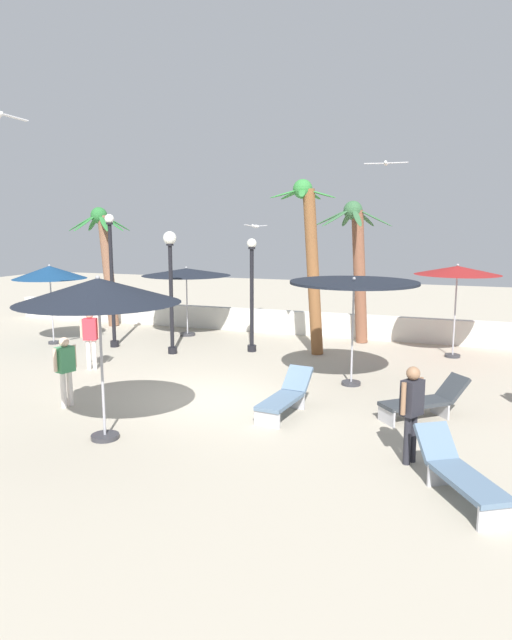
{
  "coord_description": "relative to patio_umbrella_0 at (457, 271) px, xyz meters",
  "views": [
    {
      "loc": [
        5.13,
        -11.13,
        3.92
      ],
      "look_at": [
        0.0,
        2.91,
        1.4
      ],
      "focal_mm": 31.65,
      "sensor_mm": 36.0,
      "label": 1
    }
  ],
  "objects": [
    {
      "name": "ground_plane",
      "position": [
        -5.01,
        -6.44,
        -2.58
      ],
      "size": [
        56.0,
        56.0,
        0.0
      ],
      "primitive_type": "plane",
      "color": "#B2A893"
    },
    {
      "name": "boundary_wall",
      "position": [
        -5.01,
        1.88,
        -2.16
      ],
      "size": [
        25.2,
        0.3,
        0.84
      ],
      "primitive_type": "cube",
      "color": "silver",
      "rests_on": "ground_plane"
    },
    {
      "name": "patio_umbrella_0",
      "position": [
        0.0,
        0.0,
        0.0
      ],
      "size": [
        2.48,
        2.48,
        2.81
      ],
      "color": "#333338",
      "rests_on": "ground_plane"
    },
    {
      "name": "patio_umbrella_1",
      "position": [
        -5.94,
        -9.17,
        0.17
      ],
      "size": [
        2.94,
        2.94,
        3.04
      ],
      "color": "#333338",
      "rests_on": "ground_plane"
    },
    {
      "name": "patio_umbrella_2",
      "position": [
        -2.31,
        -4.02,
        -0.12
      ],
      "size": [
        3.11,
        3.11,
        2.69
      ],
      "color": "#333338",
      "rests_on": "ground_plane"
    },
    {
      "name": "patio_umbrella_3",
      "position": [
        -9.03,
        0.28,
        -0.32
      ],
      "size": [
        3.14,
        3.14,
        2.48
      ],
      "color": "#333338",
      "rests_on": "ground_plane"
    },
    {
      "name": "patio_umbrella_4",
      "position": [
        -12.58,
        -2.55,
        -0.2
      ],
      "size": [
        2.37,
        2.37,
        2.65
      ],
      "color": "#333338",
      "rests_on": "ground_plane"
    },
    {
      "name": "palm_tree_0",
      "position": [
        -4.2,
        -1.02,
        0.6
      ],
      "size": [
        1.92,
        1.98,
        5.27
      ],
      "color": "brown",
      "rests_on": "ground_plane"
    },
    {
      "name": "palm_tree_1",
      "position": [
        -12.93,
        1.07,
        0.28
      ],
      "size": [
        2.29,
        2.34,
        4.61
      ],
      "color": "brown",
      "rests_on": "ground_plane"
    },
    {
      "name": "palm_tree_2",
      "position": [
        -3.17,
        1.2,
        0.34
      ],
      "size": [
        2.63,
        2.5,
        4.72
      ],
      "color": "brown",
      "rests_on": "ground_plane"
    },
    {
      "name": "lamp_post_0",
      "position": [
        -8.15,
        -2.47,
        -0.15
      ],
      "size": [
        0.4,
        0.4,
        3.74
      ],
      "color": "black",
      "rests_on": "ground_plane"
    },
    {
      "name": "lamp_post_1",
      "position": [
        -5.94,
        -1.36,
        -0.69
      ],
      "size": [
        0.29,
        0.29,
        3.52
      ],
      "color": "black",
      "rests_on": "ground_plane"
    },
    {
      "name": "lamp_post_2",
      "position": [
        -10.39,
        -2.25,
        -0.3
      ],
      "size": [
        0.29,
        0.29,
        4.26
      ],
      "color": "black",
      "rests_on": "ground_plane"
    },
    {
      "name": "lounge_chair_0",
      "position": [
        -3.21,
        -6.66,
        -2.19
      ],
      "size": [
        0.76,
        1.94,
        0.84
      ],
      "color": "#B7B7BC",
      "rests_on": "ground_plane"
    },
    {
      "name": "lounge_chair_1",
      "position": [
        -0.44,
        -5.97,
        -2.2
      ],
      "size": [
        1.79,
        1.65,
        0.84
      ],
      "color": "#B7B7BC",
      "rests_on": "ground_plane"
    },
    {
      "name": "lounge_chair_2",
      "position": [
        0.26,
        -9.34,
        -2.2
      ],
      "size": [
        1.46,
        1.89,
        0.84
      ],
      "color": "#B7B7BC",
      "rests_on": "ground_plane"
    },
    {
      "name": "guest_1",
      "position": [
        -0.53,
        -8.34,
        -1.58
      ],
      "size": [
        0.39,
        0.5,
        1.66
      ],
      "color": "#26262D",
      "rests_on": "ground_plane"
    },
    {
      "name": "guest_2",
      "position": [
        -9.3,
        -4.96,
        -1.58
      ],
      "size": [
        0.53,
        0.36,
        1.65
      ],
      "color": "silver",
      "rests_on": "ground_plane"
    },
    {
      "name": "guest_3",
      "position": [
        -7.83,
        -7.85,
        -1.65
      ],
      "size": [
        0.33,
        0.54,
        1.55
      ],
      "color": "silver",
      "rests_on": "ground_plane"
    },
    {
      "name": "seagull_0",
      "position": [
        -2.23,
        0.38,
        3.19
      ],
      "size": [
        1.32,
        0.38,
        0.14
      ],
      "color": "white"
    },
    {
      "name": "seagull_1",
      "position": [
        -7.57,
        3.42,
        1.3
      ],
      "size": [
        0.59,
        1.15,
        0.14
      ],
      "color": "white"
    }
  ]
}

